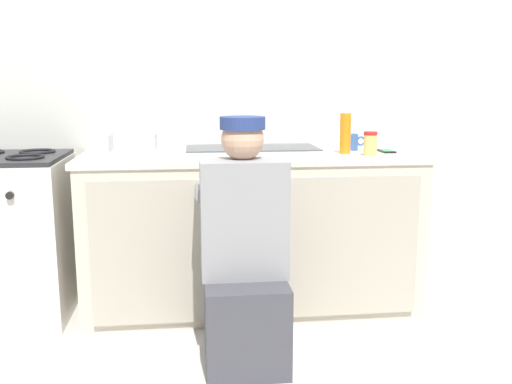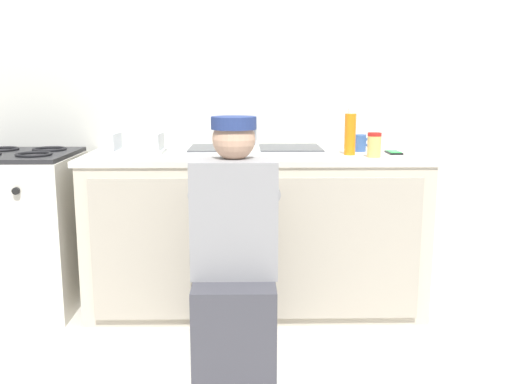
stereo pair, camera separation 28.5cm
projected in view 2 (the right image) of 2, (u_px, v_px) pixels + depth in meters
The scene contains 12 objects.
ground_plane at pixel (256, 326), 2.97m from camera, with size 12.00×12.00×0.00m, color beige.
back_wall at pixel (254, 83), 3.38m from camera, with size 6.00×0.10×2.50m, color silver.
counter_cabinet at pixel (255, 234), 3.18m from camera, with size 1.81×0.62×0.84m.
countertop at pixel (255, 157), 3.11m from camera, with size 1.85×0.62×0.03m, color beige.
sink_double_basin at pixel (255, 150), 3.10m from camera, with size 0.80×0.44×0.19m.
stove_range at pixel (23, 231), 3.16m from camera, with size 0.59×0.62×0.89m.
plumber_person at pixel (234, 262), 2.54m from camera, with size 0.42×0.61×1.10m.
condiment_jar at pixel (374, 145), 2.95m from camera, with size 0.07×0.07×0.13m.
cell_phone at pixel (394, 152), 3.12m from camera, with size 0.07×0.14×0.01m.
dish_rack_tray at pixel (139, 149), 3.13m from camera, with size 0.28×0.22×0.11m.
soap_bottle_orange at pixel (350, 134), 3.05m from camera, with size 0.06×0.06×0.25m.
coffee_mug at pixel (359, 143), 3.21m from camera, with size 0.13×0.08×0.09m.
Camera 2 is at (-0.05, -2.79, 1.25)m, focal length 40.00 mm.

